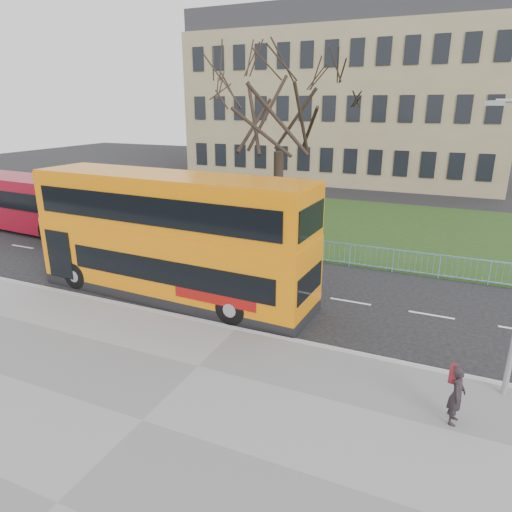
{
  "coord_description": "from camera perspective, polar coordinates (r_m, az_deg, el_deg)",
  "views": [
    {
      "loc": [
        6.24,
        -14.05,
        7.38
      ],
      "look_at": [
        -0.41,
        1.0,
        1.89
      ],
      "focal_mm": 32.0,
      "sensor_mm": 36.0,
      "label": 1
    }
  ],
  "objects": [
    {
      "name": "red_bus",
      "position": [
        31.88,
        -27.6,
        6.15
      ],
      "size": [
        12.43,
        3.6,
        3.24
      ],
      "rotation": [
        0.0,
        0.0,
        -0.07
      ],
      "color": "maroon",
      "rests_on": "ground"
    },
    {
      "name": "guard_railing",
      "position": [
        22.62,
        6.69,
        0.76
      ],
      "size": [
        40.0,
        0.12,
        1.1
      ],
      "primitive_type": null,
      "color": "#74ABCF",
      "rests_on": "ground"
    },
    {
      "name": "yellow_bus",
      "position": [
        18.08,
        -10.57,
        2.76
      ],
      "size": [
        11.61,
        3.25,
        4.82
      ],
      "rotation": [
        0.0,
        0.0,
        -0.04
      ],
      "color": "orange",
      "rests_on": "ground"
    },
    {
      "name": "civic_building",
      "position": [
        50.32,
        11.47,
        17.69
      ],
      "size": [
        30.0,
        15.0,
        14.0
      ],
      "primitive_type": "cube",
      "color": "#867355",
      "rests_on": "ground"
    },
    {
      "name": "ground",
      "position": [
        17.05,
        -0.11,
        -7.19
      ],
      "size": [
        120.0,
        120.0,
        0.0
      ],
      "primitive_type": "plane",
      "color": "black",
      "rests_on": "ground"
    },
    {
      "name": "pavement",
      "position": [
        12.07,
        -14.03,
        -19.51
      ],
      "size": [
        80.0,
        10.5,
        0.12
      ],
      "primitive_type": "cube",
      "color": "slate",
      "rests_on": "ground"
    },
    {
      "name": "grass_verge",
      "position": [
        29.94,
        11.09,
        3.92
      ],
      "size": [
        80.0,
        15.4,
        0.08
      ],
      "primitive_type": "cube",
      "color": "#213613",
      "rests_on": "ground"
    },
    {
      "name": "bare_tree",
      "position": [
        25.81,
        2.9,
        14.93
      ],
      "size": [
        8.01,
        8.01,
        11.44
      ],
      "primitive_type": null,
      "color": "black",
      "rests_on": "grass_verge"
    },
    {
      "name": "kerb",
      "position": [
        15.77,
        -2.42,
        -9.18
      ],
      "size": [
        80.0,
        0.2,
        0.14
      ],
      "primitive_type": "cube",
      "color": "#99999C",
      "rests_on": "ground"
    },
    {
      "name": "pedestrian",
      "position": [
        12.18,
        23.8,
        -15.6
      ],
      "size": [
        0.42,
        0.59,
        1.51
      ],
      "primitive_type": "imported",
      "rotation": [
        0.0,
        0.0,
        1.45
      ],
      "color": "black",
      "rests_on": "pavement"
    }
  ]
}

